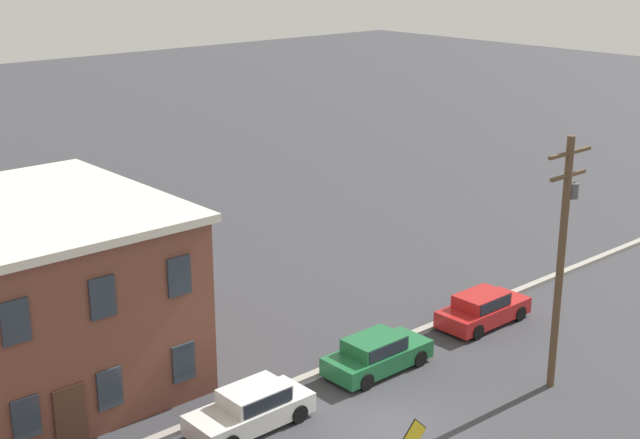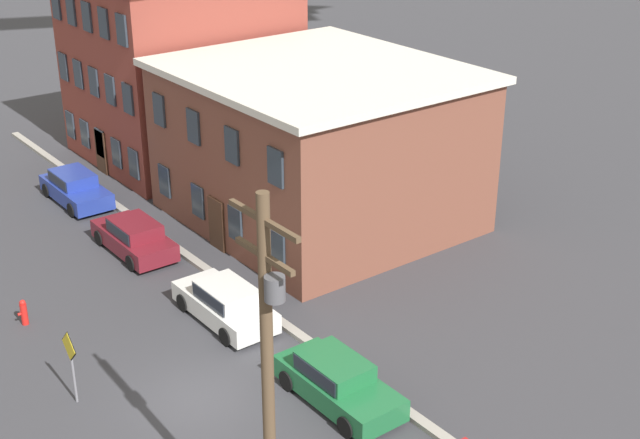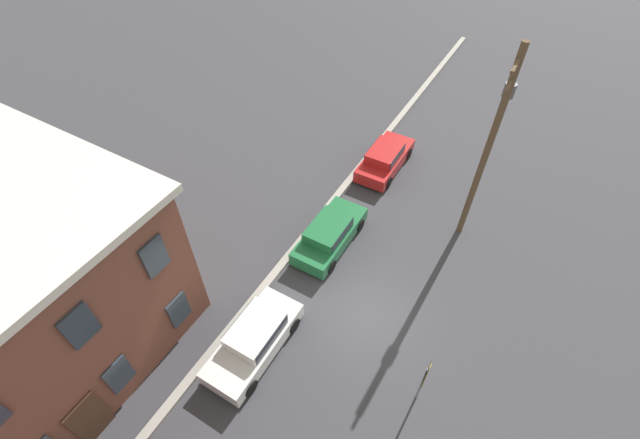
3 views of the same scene
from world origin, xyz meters
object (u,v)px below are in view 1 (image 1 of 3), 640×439
at_px(car_green, 376,353).
at_px(car_red, 483,308).
at_px(car_white, 251,407).
at_px(utility_pole, 562,250).

height_order(car_green, car_red, same).
distance_m(car_white, utility_pole, 12.20).
bearing_deg(car_white, utility_pole, -26.24).
bearing_deg(car_green, utility_pole, -51.78).
bearing_deg(car_red, utility_pole, -115.16).
bearing_deg(utility_pole, car_green, 128.22).
xyz_separation_m(car_white, utility_pole, (10.15, -5.00, 4.56)).
bearing_deg(car_green, car_red, 0.66).
relative_size(car_white, utility_pole, 0.47).
bearing_deg(car_green, car_white, -178.69).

